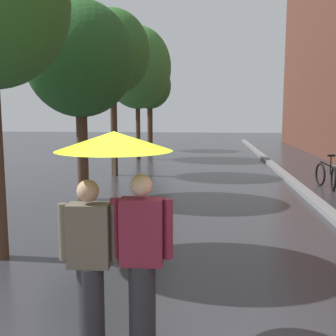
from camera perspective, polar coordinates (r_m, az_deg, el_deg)
kerb_strip at (r=13.64m, az=16.83°, el=-1.78°), size 0.30×36.00×0.12m
street_tree_1 at (r=10.78m, az=-12.12°, el=14.45°), size 2.72×2.72×5.00m
street_tree_2 at (r=14.70m, az=-7.68°, el=15.56°), size 2.55×2.55×5.72m
street_tree_3 at (r=19.50m, az=-4.26°, el=13.69°), size 3.10×3.10×6.12m
street_tree_4 at (r=23.67m, az=-2.54°, el=11.23°), size 2.40×2.40×4.96m
couple_under_umbrella at (r=3.90m, az=-7.33°, el=-5.58°), size 1.09×1.09×2.10m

